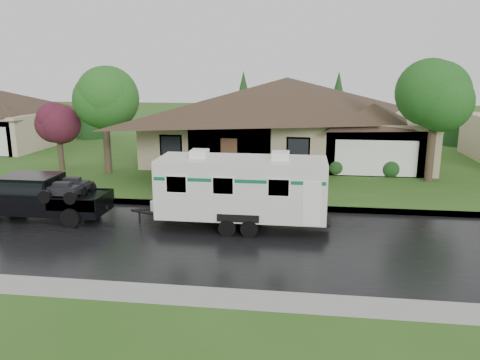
# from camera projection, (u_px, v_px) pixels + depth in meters

# --- Properties ---
(ground) EXTENTS (140.00, 140.00, 0.00)m
(ground) POSITION_uv_depth(u_px,v_px,m) (225.00, 222.00, 19.68)
(ground) COLOR #2C571B
(ground) RESTS_ON ground
(road) EXTENTS (140.00, 8.00, 0.01)m
(road) POSITION_uv_depth(u_px,v_px,m) (216.00, 239.00, 17.75)
(road) COLOR black
(road) RESTS_ON ground
(curb) EXTENTS (140.00, 0.50, 0.15)m
(curb) POSITION_uv_depth(u_px,v_px,m) (233.00, 206.00, 21.83)
(curb) COLOR gray
(curb) RESTS_ON ground
(lawn) EXTENTS (140.00, 26.00, 0.15)m
(lawn) POSITION_uv_depth(u_px,v_px,m) (259.00, 156.00, 34.13)
(lawn) COLOR #2C571B
(lawn) RESTS_ON ground
(house_main) EXTENTS (19.44, 10.80, 6.90)m
(house_main) POSITION_uv_depth(u_px,v_px,m) (291.00, 110.00, 31.90)
(house_main) COLOR tan
(house_main) RESTS_ON lawn
(tree_left_green) EXTENTS (3.87, 3.87, 6.40)m
(tree_left_green) POSITION_uv_depth(u_px,v_px,m) (104.00, 99.00, 27.32)
(tree_left_green) COLOR #382B1E
(tree_left_green) RESTS_ON lawn
(tree_red) EXTENTS (2.57, 2.57, 4.26)m
(tree_red) POSITION_uv_depth(u_px,v_px,m) (58.00, 123.00, 28.56)
(tree_red) COLOR #382B1E
(tree_red) RESTS_ON lawn
(tree_right_green) EXTENTS (3.96, 3.96, 6.55)m
(tree_right_green) POSITION_uv_depth(u_px,v_px,m) (436.00, 99.00, 25.25)
(tree_right_green) COLOR #382B1E
(tree_right_green) RESTS_ON lawn
(shrub_row) EXTENTS (13.60, 1.00, 1.00)m
(shrub_row) POSITION_uv_depth(u_px,v_px,m) (283.00, 165.00, 28.24)
(shrub_row) COLOR #143814
(shrub_row) RESTS_ON lawn
(pickup_truck) EXTENTS (5.71, 2.17, 1.90)m
(pickup_truck) POSITION_uv_depth(u_px,v_px,m) (38.00, 195.00, 20.00)
(pickup_truck) COLOR black
(pickup_truck) RESTS_ON ground
(travel_trailer) EXTENTS (7.04, 2.47, 3.16)m
(travel_trailer) POSITION_uv_depth(u_px,v_px,m) (242.00, 187.00, 18.72)
(travel_trailer) COLOR silver
(travel_trailer) RESTS_ON ground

